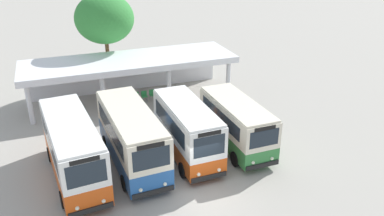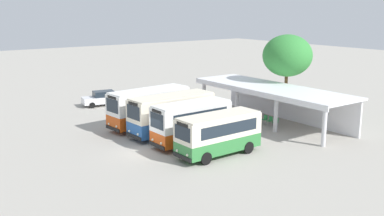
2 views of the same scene
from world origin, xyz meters
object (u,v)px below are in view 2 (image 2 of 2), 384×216
Objects in this scene: city_bus_second_in_row at (172,113)px; waiting_chair_end_by_column at (265,119)px; parked_car_flank at (102,98)px; city_bus_middle_cream at (192,122)px; waiting_chair_middle_seat at (276,121)px; city_bus_fourth_amber at (219,133)px; waiting_chair_second_from_end at (270,120)px; city_bus_nearest_orange at (149,106)px.

city_bus_second_in_row is 9.17m from waiting_chair_end_by_column.
parked_car_flank is 18.41m from waiting_chair_end_by_column.
waiting_chair_middle_seat is at bearing 88.22° from city_bus_middle_cream.
city_bus_fourth_amber is (3.26, 0.05, -0.15)m from city_bus_middle_cream.
waiting_chair_second_from_end is (16.89, 8.69, -0.30)m from parked_car_flank.
parked_car_flank reaches higher than waiting_chair_middle_seat.
city_bus_fourth_amber reaches higher than waiting_chair_middle_seat.
city_bus_fourth_amber reaches higher than waiting_chair_second_from_end.
waiting_chair_end_by_column is (2.23, 8.79, -1.35)m from city_bus_second_in_row.
city_bus_middle_cream reaches higher than waiting_chair_end_by_column.
city_bus_fourth_amber is 7.72× the size of waiting_chair_second_from_end.
waiting_chair_second_from_end is at bearing 0.84° from waiting_chair_end_by_column.
parked_car_flank is 5.17× the size of waiting_chair_middle_seat.
city_bus_second_in_row is at bearing 174.50° from city_bus_middle_cream.
waiting_chair_middle_seat is (0.28, 9.16, -1.33)m from city_bus_middle_cream.
city_bus_fourth_amber is at bearing -64.68° from waiting_chair_end_by_column.
city_bus_fourth_amber is 7.72× the size of waiting_chair_end_by_column.
city_bus_fourth_amber is at bearing -1.02° from parked_car_flank.
city_bus_fourth_amber is at bearing -71.93° from waiting_chair_middle_seat.
city_bus_second_in_row is 9.03× the size of waiting_chair_second_from_end.
waiting_chair_second_from_end is 0.66m from waiting_chair_middle_seat.
waiting_chair_second_from_end is at bearing 111.82° from city_bus_fourth_amber.
waiting_chair_middle_seat is at bearing 4.62° from waiting_chair_second_from_end.
city_bus_second_in_row is at bearing -108.17° from waiting_chair_second_from_end.
city_bus_second_in_row reaches higher than parked_car_flank.
parked_car_flank is at bearing -152.77° from waiting_chair_second_from_end.
city_bus_fourth_amber is 7.72× the size of waiting_chair_middle_seat.
city_bus_middle_cream reaches higher than waiting_chair_second_from_end.
waiting_chair_end_by_column and waiting_chair_second_from_end have the same top height.
city_bus_second_in_row is 9.36m from waiting_chair_second_from_end.
parked_car_flank reaches higher than waiting_chair_second_from_end.
city_bus_nearest_orange reaches higher than waiting_chair_end_by_column.
waiting_chair_second_from_end is at bearing 71.83° from city_bus_second_in_row.
city_bus_second_in_row reaches higher than city_bus_fourth_amber.
waiting_chair_second_from_end is (-3.63, 9.06, -1.18)m from city_bus_fourth_amber.
waiting_chair_middle_seat is at bearing 53.35° from city_bus_nearest_orange.
city_bus_nearest_orange is at bearing -175.00° from city_bus_second_in_row.
city_bus_nearest_orange is 3.27m from city_bus_second_in_row.
city_bus_nearest_orange is at bearing -121.17° from waiting_chair_end_by_column.
waiting_chair_end_by_column is at bearing 75.75° from city_bus_second_in_row.
waiting_chair_middle_seat is (6.80, 9.13, -1.38)m from city_bus_nearest_orange.
city_bus_middle_cream reaches higher than city_bus_fourth_amber.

